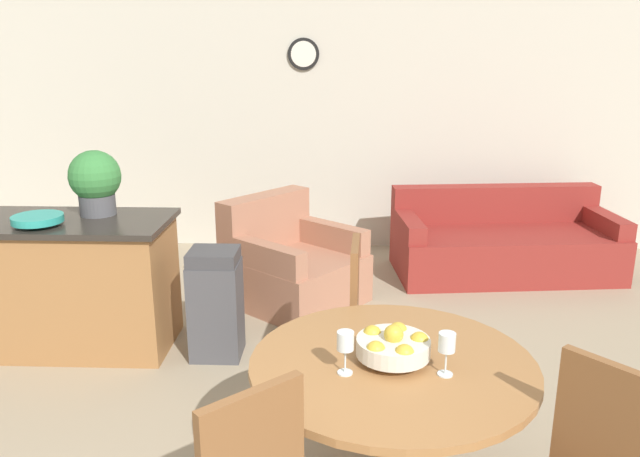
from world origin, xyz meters
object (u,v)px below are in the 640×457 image
at_px(fruit_bowl, 393,345).
at_px(couch, 503,244).
at_px(armchair, 291,267).
at_px(kitchen_island, 76,284).
at_px(trash_bin, 216,304).
at_px(teal_bowl, 38,219).
at_px(wine_glass_right, 447,344).
at_px(wine_glass_left, 345,343).
at_px(dining_chair_far_side, 373,321).
at_px(dining_table, 391,396).
at_px(potted_plant, 95,181).

height_order(fruit_bowl, couch, fruit_bowl).
bearing_deg(couch, armchair, -164.31).
distance_m(kitchen_island, trash_bin, 1.01).
relative_size(teal_bowl, couch, 0.15).
relative_size(wine_glass_right, kitchen_island, 0.14).
relative_size(wine_glass_left, wine_glass_right, 1.00).
distance_m(dining_chair_far_side, armchair, 1.73).
relative_size(dining_table, wine_glass_left, 6.62).
bearing_deg(trash_bin, wine_glass_left, -61.13).
xyz_separation_m(dining_chair_far_side, teal_bowl, (-2.16, 0.56, 0.43)).
bearing_deg(armchair, dining_chair_far_side, -120.26).
height_order(wine_glass_left, wine_glass_right, same).
distance_m(wine_glass_left, armchair, 2.67).
height_order(dining_chair_far_side, fruit_bowl, dining_chair_far_side).
relative_size(dining_chair_far_side, trash_bin, 1.33).
height_order(dining_chair_far_side, trash_bin, dining_chair_far_side).
bearing_deg(fruit_bowl, teal_bowl, 147.33).
bearing_deg(couch, dining_table, -117.72).
xyz_separation_m(wine_glass_left, kitchen_island, (-1.86, 1.68, -0.42)).
height_order(fruit_bowl, wine_glass_right, wine_glass_right).
xyz_separation_m(couch, armchair, (-1.93, -0.77, 0.02)).
distance_m(kitchen_island, armchair, 1.68).
bearing_deg(potted_plant, dining_table, -41.77).
height_order(dining_table, couch, couch).
relative_size(teal_bowl, armchair, 0.25).
height_order(wine_glass_left, potted_plant, potted_plant).
distance_m(teal_bowl, couch, 3.99).
bearing_deg(trash_bin, dining_table, -53.77).
bearing_deg(potted_plant, dining_chair_far_side, -24.72).
relative_size(dining_chair_far_side, wine_glass_right, 5.45).
bearing_deg(couch, dining_chair_far_side, -125.19).
distance_m(potted_plant, trash_bin, 1.18).
bearing_deg(dining_chair_far_side, dining_table, 5.57).
distance_m(dining_table, wine_glass_left, 0.38).
xyz_separation_m(wine_glass_right, potted_plant, (-2.12, 1.82, 0.28)).
bearing_deg(potted_plant, trash_bin, -16.39).
distance_m(fruit_bowl, trash_bin, 1.87).
relative_size(kitchen_island, trash_bin, 1.77).
xyz_separation_m(fruit_bowl, wine_glass_right, (0.20, -0.11, 0.06)).
xyz_separation_m(wine_glass_right, armchair, (-0.85, 2.56, -0.59)).
bearing_deg(wine_glass_right, teal_bowl, 147.70).
distance_m(teal_bowl, armchair, 1.99).
height_order(dining_table, fruit_bowl, fruit_bowl).
height_order(teal_bowl, potted_plant, potted_plant).
bearing_deg(fruit_bowl, dining_table, -148.76).
bearing_deg(dining_chair_far_side, kitchen_island, -106.86).
bearing_deg(wine_glass_left, armchair, 99.73).
bearing_deg(dining_table, teal_bowl, 147.31).
bearing_deg(teal_bowl, kitchen_island, 50.97).
relative_size(trash_bin, couch, 0.36).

